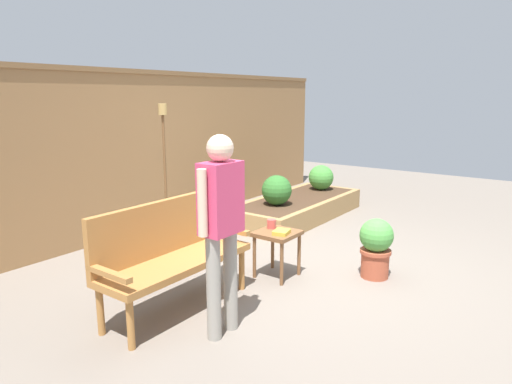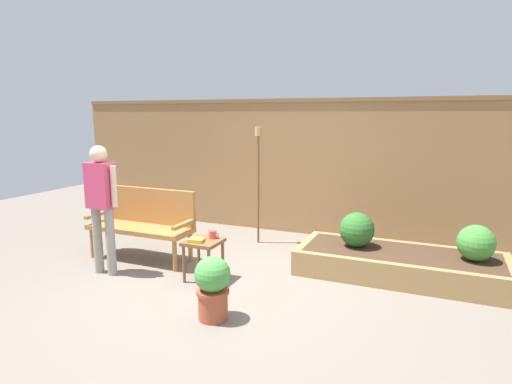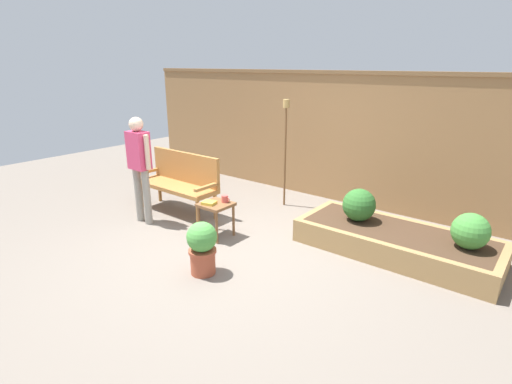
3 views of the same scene
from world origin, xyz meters
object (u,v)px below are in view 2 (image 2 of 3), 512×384
at_px(garden_bench, 144,219).
at_px(side_table, 203,247).
at_px(tiki_torch, 258,165).
at_px(person_by_bench, 101,198).
at_px(potted_boxwood, 213,285).
at_px(cup_on_table, 213,234).
at_px(shrub_far_corner, 476,243).
at_px(book_on_table, 196,240).
at_px(shrub_near_bench, 357,230).

height_order(garden_bench, side_table, garden_bench).
height_order(tiki_torch, person_by_bench, tiki_torch).
height_order(garden_bench, potted_boxwood, garden_bench).
bearing_deg(garden_bench, cup_on_table, -12.24).
relative_size(cup_on_table, person_by_bench, 0.08).
distance_m(garden_bench, shrub_far_corner, 4.07).
distance_m(book_on_table, person_by_bench, 1.26).
distance_m(shrub_near_bench, shrub_far_corner, 1.32).
bearing_deg(garden_bench, side_table, -18.28).
bearing_deg(side_table, potted_boxwood, -54.86).
distance_m(side_table, potted_boxwood, 1.01).
bearing_deg(tiki_torch, shrub_far_corner, -11.17).
xyz_separation_m(book_on_table, shrub_near_bench, (1.61, 1.13, 0.01)).
bearing_deg(side_table, garden_bench, 161.72).
relative_size(cup_on_table, tiki_torch, 0.07).
relative_size(garden_bench, book_on_table, 8.30).
height_order(cup_on_table, shrub_far_corner, shrub_far_corner).
distance_m(shrub_far_corner, tiki_torch, 3.02).
bearing_deg(tiki_torch, book_on_table, -91.62).
xyz_separation_m(potted_boxwood, shrub_far_corner, (2.31, 1.87, 0.17)).
height_order(garden_bench, person_by_bench, person_by_bench).
bearing_deg(book_on_table, shrub_near_bench, 22.36).
xyz_separation_m(garden_bench, person_by_bench, (-0.08, -0.67, 0.39)).
bearing_deg(cup_on_table, shrub_near_bench, 31.87).
bearing_deg(shrub_near_bench, potted_boxwood, -117.92).
height_order(book_on_table, shrub_far_corner, shrub_far_corner).
bearing_deg(garden_bench, shrub_far_corner, 9.58).
relative_size(side_table, shrub_near_bench, 1.12).
xyz_separation_m(cup_on_table, person_by_bench, (-1.27, -0.41, 0.41)).
height_order(side_table, book_on_table, book_on_table).
xyz_separation_m(side_table, shrub_far_corner, (2.89, 1.05, 0.11)).
height_order(book_on_table, person_by_bench, person_by_bench).
height_order(garden_bench, cup_on_table, garden_bench).
bearing_deg(potted_boxwood, cup_on_table, 118.73).
bearing_deg(side_table, shrub_far_corner, 19.96).
xyz_separation_m(cup_on_table, tiki_torch, (-0.06, 1.50, 0.66)).
bearing_deg(side_table, cup_on_table, 59.96).
relative_size(side_table, book_on_table, 2.77).
height_order(shrub_near_bench, tiki_torch, tiki_torch).
bearing_deg(shrub_far_corner, tiki_torch, 168.83).
bearing_deg(potted_boxwood, shrub_near_bench, 62.08).
distance_m(shrub_near_bench, tiki_torch, 1.80).
bearing_deg(book_on_table, cup_on_table, 48.04).
distance_m(side_table, shrub_near_bench, 1.89).
bearing_deg(shrub_far_corner, book_on_table, -158.92).
height_order(cup_on_table, shrub_near_bench, shrub_near_bench).
bearing_deg(book_on_table, person_by_bench, 177.73).
distance_m(tiki_torch, person_by_bench, 2.28).
distance_m(garden_bench, tiki_torch, 1.80).
height_order(garden_bench, book_on_table, garden_bench).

